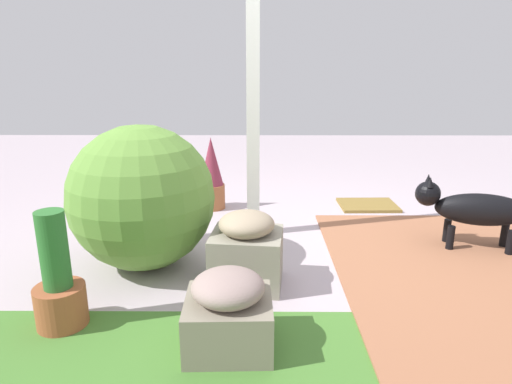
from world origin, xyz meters
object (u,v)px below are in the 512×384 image
stone_planter_mid (247,250)px  dog (473,208)px  stone_planter_far (229,312)px  terracotta_pot_spiky (212,175)px  doormat (368,205)px  terracotta_pot_tall (59,286)px  porch_pillar (253,99)px  round_shrub (142,197)px  terracotta_pot_broad (129,193)px

stone_planter_mid → dog: size_ratio=0.59×
stone_planter_far → stone_planter_mid: bearing=-96.2°
stone_planter_far → terracotta_pot_spiky: terracotta_pot_spiky is taller
terracotta_pot_spiky → doormat: size_ratio=1.27×
terracotta_pot_spiky → doormat: 1.63m
terracotta_pot_tall → dog: size_ratio=0.79×
porch_pillar → doormat: size_ratio=3.99×
terracotta_pot_spiky → dog: (-2.12, 1.03, -0.01)m
terracotta_pot_spiky → terracotta_pot_tall: 2.20m
round_shrub → doormat: bearing=-144.2°
round_shrub → terracotta_pot_broad: size_ratio=2.56×
terracotta_pot_broad → doormat: 2.39m
terracotta_pot_spiky → dog: size_ratio=0.86×
terracotta_pot_broad → terracotta_pot_tall: terracotta_pot_tall is taller
stone_planter_far → doormat: 2.68m
stone_planter_mid → stone_planter_far: 0.68m
terracotta_pot_broad → stone_planter_mid: bearing=130.1°
terracotta_pot_spiky → doormat: (-1.59, -0.06, -0.33)m
stone_planter_far → terracotta_pot_tall: bearing=-11.4°
stone_planter_far → terracotta_pot_broad: stone_planter_far is taller
terracotta_pot_broad → dog: 2.99m
porch_pillar → terracotta_pot_spiky: 1.15m
stone_planter_far → dog: size_ratio=0.53×
stone_planter_far → terracotta_pot_broad: size_ratio=1.12×
terracotta_pot_broad → terracotta_pot_tall: (-0.15, 1.86, 0.01)m
dog → stone_planter_far: bearing=35.2°
terracotta_pot_tall → stone_planter_mid: bearing=-154.2°
terracotta_pot_tall → round_shrub: bearing=-109.2°
porch_pillar → terracotta_pot_tall: 1.96m
porch_pillar → doormat: bearing=-146.7°
terracotta_pot_spiky → doormat: terracotta_pot_spiky is taller
porch_pillar → stone_planter_far: bearing=86.2°
stone_planter_mid → doormat: (-1.20, -1.68, -0.22)m
porch_pillar → terracotta_pot_broad: porch_pillar is taller
stone_planter_mid → round_shrub: bearing=-21.7°
stone_planter_mid → stone_planter_far: (0.07, 0.67, -0.04)m
terracotta_pot_tall → stone_planter_far: bearing=168.6°
stone_planter_mid → terracotta_pot_broad: stone_planter_mid is taller
doormat → stone_planter_mid: bearing=54.5°
stone_planter_mid → terracotta_pot_spiky: size_ratio=0.69×
round_shrub → doormat: round_shrub is taller
stone_planter_mid → round_shrub: size_ratio=0.49×
doormat → stone_planter_far: bearing=61.6°
stone_planter_far → doormat: (-1.27, -2.36, -0.18)m
stone_planter_mid → stone_planter_far: bearing=83.8°
round_shrub → terracotta_pot_tall: size_ratio=1.53×
stone_planter_far → round_shrub: 1.21m
round_shrub → stone_planter_mid: bearing=158.3°
stone_planter_mid → dog: bearing=-161.0°
stone_planter_far → doormat: size_ratio=0.78×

